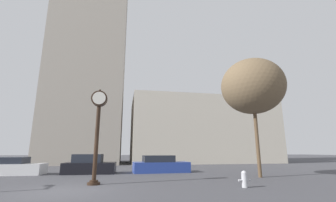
# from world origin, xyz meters

# --- Properties ---
(ground_plane) EXTENTS (200.00, 200.00, 0.00)m
(ground_plane) POSITION_xyz_m (0.00, 0.00, 0.00)
(ground_plane) COLOR #424247
(building_tall_tower) EXTENTS (10.21, 12.00, 41.50)m
(building_tall_tower) POSITION_xyz_m (-3.09, 24.00, 20.75)
(building_tall_tower) COLOR #ADA393
(building_tall_tower) RESTS_ON ground_plane
(building_storefront_row) EXTENTS (21.70, 12.00, 9.61)m
(building_storefront_row) POSITION_xyz_m (14.40, 24.00, 4.80)
(building_storefront_row) COLOR beige
(building_storefront_row) RESTS_ON ground_plane
(street_clock) EXTENTS (0.85, 0.64, 5.05)m
(street_clock) POSITION_xyz_m (1.04, 1.75, 3.18)
(street_clock) COLOR black
(street_clock) RESTS_ON ground_plane
(car_white) EXTENTS (4.68, 1.93, 1.26)m
(car_white) POSITION_xyz_m (-5.65, 8.00, 0.54)
(car_white) COLOR silver
(car_white) RESTS_ON ground_plane
(car_black) EXTENTS (3.87, 2.04, 1.45)m
(car_black) POSITION_xyz_m (-0.06, 7.88, 0.61)
(car_black) COLOR black
(car_black) RESTS_ON ground_plane
(car_blue) EXTENTS (4.56, 2.08, 1.35)m
(car_blue) POSITION_xyz_m (5.47, 7.92, 0.57)
(car_blue) COLOR #28429E
(car_blue) RESTS_ON ground_plane
(fire_hydrant_near) EXTENTS (0.61, 0.27, 0.77)m
(fire_hydrant_near) POSITION_xyz_m (8.15, -0.55, 0.39)
(fire_hydrant_near) COLOR #B7B7BC
(fire_hydrant_near) RESTS_ON ground_plane
(bare_tree) EXTENTS (4.40, 4.40, 8.18)m
(bare_tree) POSITION_xyz_m (11.34, 3.16, 6.19)
(bare_tree) COLOR brown
(bare_tree) RESTS_ON ground_plane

